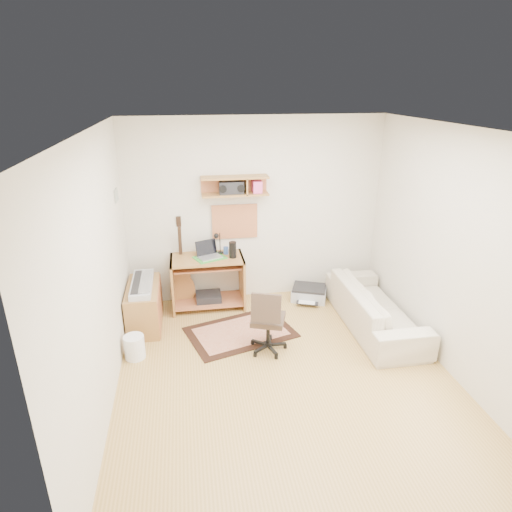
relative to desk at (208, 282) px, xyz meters
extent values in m
cube|color=tan|center=(0.72, -1.73, -0.38)|extent=(3.60, 4.00, 0.01)
cube|color=white|center=(0.72, -1.73, 2.23)|extent=(3.60, 4.00, 0.01)
cube|color=beige|center=(0.72, 0.28, 0.93)|extent=(3.60, 0.01, 2.60)
cube|color=beige|center=(-1.08, -1.73, 0.93)|extent=(0.01, 4.00, 2.60)
cube|color=beige|center=(2.53, -1.73, 0.93)|extent=(0.01, 4.00, 2.60)
cube|color=#A07038|center=(0.42, 0.15, 1.32)|extent=(0.90, 0.25, 0.26)
cube|color=tan|center=(0.42, 0.25, 0.79)|extent=(0.64, 0.03, 0.49)
cube|color=#4C8CBF|center=(-1.07, -0.23, 1.34)|extent=(0.02, 0.20, 0.15)
cylinder|color=black|center=(0.35, -0.05, 0.49)|extent=(0.10, 0.10, 0.22)
cylinder|color=#325398|center=(0.27, 0.10, 0.43)|extent=(0.07, 0.07, 0.10)
cube|color=black|center=(0.37, 0.15, 1.30)|extent=(0.33, 0.15, 0.17)
cube|color=#CFAF8B|center=(0.35, -0.79, -0.37)|extent=(1.49, 1.20, 0.02)
cube|color=#A07038|center=(-0.86, -0.38, -0.10)|extent=(0.40, 0.90, 0.55)
cube|color=#B2B5BA|center=(-0.86, -0.38, 0.21)|extent=(0.26, 0.82, 0.07)
cylinder|color=white|center=(-0.93, -1.13, -0.23)|extent=(0.26, 0.26, 0.28)
cube|color=#A5A8AA|center=(1.48, -0.01, -0.29)|extent=(0.60, 0.54, 0.19)
imported|color=#C2B499|center=(2.10, -0.89, -0.01)|extent=(0.55, 1.87, 0.73)
camera|label=1|loc=(-0.25, -5.63, 2.61)|focal=30.83mm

